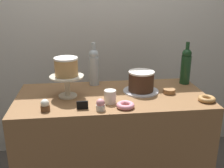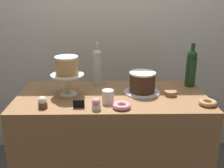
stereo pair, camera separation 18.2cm
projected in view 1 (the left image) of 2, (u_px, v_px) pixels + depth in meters
The scene contains 15 objects.
back_wall at pixel (101, 25), 2.55m from camera, with size 6.00×0.05×2.60m.
display_counter at pixel (112, 152), 1.99m from camera, with size 1.31×0.62×0.92m.
cake_stand_pedestal at pixel (67, 82), 1.78m from camera, with size 0.23×0.23×0.15m.
white_layer_cake at pixel (66, 67), 1.75m from camera, with size 0.16×0.16×0.12m.
silver_serving_platter at pixel (141, 91), 1.90m from camera, with size 0.25×0.25×0.01m.
chocolate_round_cake at pixel (141, 81), 1.88m from camera, with size 0.18×0.18×0.14m.
wine_bottle_green at pixel (186, 66), 2.03m from camera, with size 0.08×0.08×0.33m.
wine_bottle_clear at pixel (94, 66), 2.01m from camera, with size 0.08×0.08×0.33m.
cupcake_strawberry at pixel (101, 105), 1.59m from camera, with size 0.06×0.06×0.07m.
cupcake_vanilla at pixel (45, 105), 1.58m from camera, with size 0.06×0.06×0.07m.
donut_pink at pixel (125, 105), 1.63m from camera, with size 0.11×0.11×0.03m.
donut_maple at pixel (207, 99), 1.73m from camera, with size 0.11×0.11×0.03m.
cookie_stack at pixel (169, 91), 1.87m from camera, with size 0.08×0.08×0.03m.
price_sign_chalkboard at pixel (82, 105), 1.61m from camera, with size 0.07×0.01×0.05m.
coffee_cup_ceramic at pixel (110, 97), 1.70m from camera, with size 0.08×0.08×0.08m.
Camera 1 is at (-0.21, -1.71, 1.59)m, focal length 42.70 mm.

